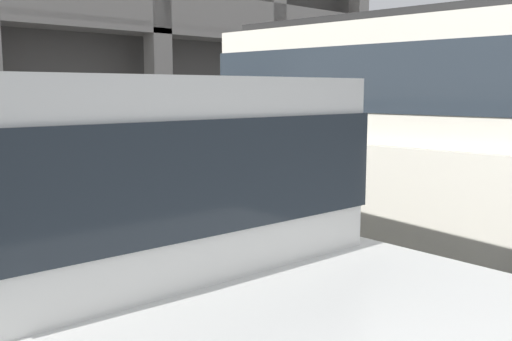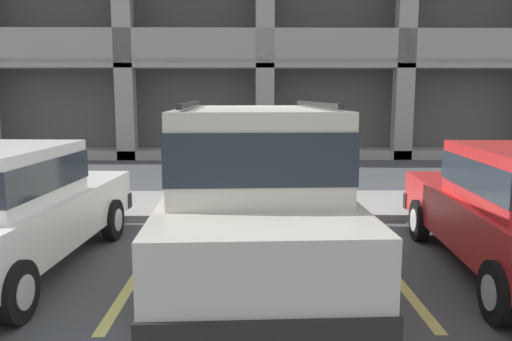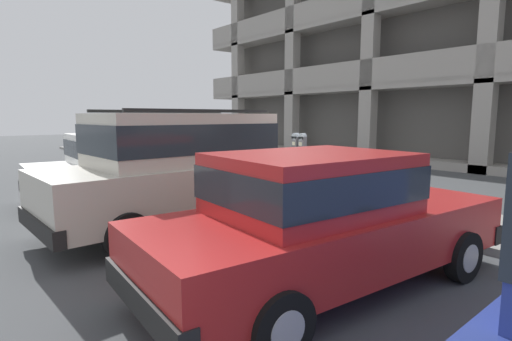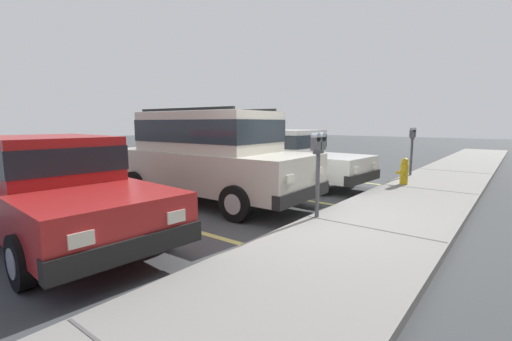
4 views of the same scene
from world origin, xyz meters
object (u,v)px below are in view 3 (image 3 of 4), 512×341
(fire_hydrant, at_px, (204,165))
(parking_meter_far, at_px, (168,138))
(parking_meter_near, at_px, (299,151))
(red_sedan, at_px, (127,164))
(dark_hatchback, at_px, (323,217))
(silver_suv, at_px, (184,165))

(fire_hydrant, bearing_deg, parking_meter_far, -171.24)
(parking_meter_far, xyz_separation_m, fire_hydrant, (1.81, 0.28, -0.76))
(parking_meter_near, xyz_separation_m, parking_meter_far, (-6.09, 0.02, 0.01))
(parking_meter_near, relative_size, parking_meter_far, 0.99)
(red_sedan, relative_size, parking_meter_near, 3.14)
(dark_hatchback, height_order, parking_meter_far, parking_meter_far)
(silver_suv, bearing_deg, dark_hatchback, -2.83)
(red_sedan, relative_size, dark_hatchback, 1.00)
(silver_suv, relative_size, dark_hatchback, 1.06)
(red_sedan, distance_m, parking_meter_far, 4.01)
(silver_suv, relative_size, red_sedan, 1.06)
(red_sedan, distance_m, parking_meter_near, 3.99)
(silver_suv, xyz_separation_m, dark_hatchback, (3.17, -0.03, -0.27))
(silver_suv, xyz_separation_m, parking_meter_near, (0.08, 2.70, 0.12))
(dark_hatchback, bearing_deg, red_sedan, -177.68)
(silver_suv, distance_m, dark_hatchback, 3.18)
(parking_meter_far, bearing_deg, dark_hatchback, -16.67)
(dark_hatchback, distance_m, parking_meter_far, 9.60)
(dark_hatchback, xyz_separation_m, parking_meter_near, (-3.10, 2.73, 0.38))
(dark_hatchback, xyz_separation_m, parking_meter_far, (-9.19, 2.75, 0.40))
(dark_hatchback, bearing_deg, parking_meter_near, 142.50)
(red_sedan, bearing_deg, silver_suv, 0.38)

